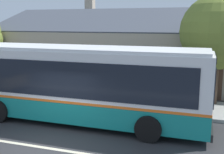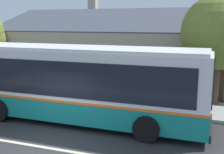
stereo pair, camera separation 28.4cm
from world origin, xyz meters
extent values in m
plane|color=#2D2D30|center=(0.00, 0.00, 0.00)|extent=(300.00, 300.00, 0.00)
cube|color=#9E9E99|center=(0.00, 6.00, 0.07)|extent=(60.00, 3.00, 0.15)
cube|color=beige|center=(0.00, 0.00, 0.00)|extent=(60.00, 0.16, 0.01)
cube|color=tan|center=(2.17, 13.79, 1.83)|extent=(23.60, 10.76, 3.67)
cube|color=#424751|center=(2.17, 11.10, 4.50)|extent=(24.20, 5.43, 1.81)
cube|color=#424751|center=(2.17, 16.48, 4.50)|extent=(24.20, 5.43, 1.81)
cube|color=tan|center=(-4.32, 14.87, 5.83)|extent=(0.70, 0.70, 1.20)
cube|color=black|center=(-6.09, 8.38, 2.02)|extent=(1.10, 0.06, 1.30)
cube|color=black|center=(2.17, 8.38, 2.02)|extent=(1.10, 0.06, 1.30)
cube|color=#4C3323|center=(5.71, 8.38, 1.05)|extent=(1.00, 0.06, 2.10)
cube|color=#147F7A|center=(-0.18, 2.90, 0.71)|extent=(11.38, 2.60, 0.87)
cube|color=orange|center=(-0.18, 2.90, 1.20)|extent=(11.40, 2.62, 0.10)
cube|color=white|center=(-0.18, 2.90, 2.21)|extent=(11.38, 2.60, 1.93)
cube|color=white|center=(-0.18, 2.90, 3.24)|extent=(11.15, 2.47, 0.12)
cube|color=black|center=(-0.17, 4.16, 2.11)|extent=(10.45, 0.12, 1.43)
cube|color=black|center=(-0.19, 1.64, 2.11)|extent=(10.45, 0.12, 1.43)
cube|color=black|center=(5.52, 2.85, 2.11)|extent=(0.06, 2.20, 1.43)
cube|color=black|center=(5.52, 2.85, 3.04)|extent=(0.06, 1.75, 0.24)
cube|color=black|center=(5.54, 2.85, 0.40)|extent=(0.10, 2.50, 0.28)
cube|color=#197233|center=(-1.59, 4.18, 0.71)|extent=(3.18, 0.06, 0.61)
cube|color=black|center=(4.27, 4.13, 1.55)|extent=(0.90, 0.04, 2.55)
cylinder|color=black|center=(3.36, 4.12, 0.50)|extent=(1.00, 0.29, 1.00)
cylinder|color=black|center=(3.33, 1.62, 0.50)|extent=(1.00, 0.29, 1.00)
cylinder|color=black|center=(-3.29, 4.18, 0.50)|extent=(1.00, 0.29, 1.00)
cube|color=brown|center=(-5.23, 5.68, 0.60)|extent=(1.70, 0.10, 0.04)
cube|color=brown|center=(-5.23, 5.54, 0.60)|extent=(1.70, 0.10, 0.04)
cube|color=brown|center=(-5.23, 5.40, 0.60)|extent=(1.70, 0.10, 0.04)
cube|color=brown|center=(-5.23, 5.27, 0.90)|extent=(1.70, 0.04, 0.10)
cube|color=brown|center=(-5.23, 5.27, 1.04)|extent=(1.70, 0.04, 0.10)
cube|color=black|center=(-4.55, 5.54, 0.38)|extent=(0.08, 0.43, 0.45)
cube|color=black|center=(-5.91, 5.54, 0.38)|extent=(0.08, 0.43, 0.45)
cube|color=brown|center=(-0.89, 5.89, 0.60)|extent=(1.62, 0.10, 0.04)
cube|color=brown|center=(-0.89, 5.75, 0.60)|extent=(1.62, 0.10, 0.04)
cube|color=brown|center=(-0.89, 5.61, 0.60)|extent=(1.62, 0.10, 0.04)
cube|color=brown|center=(-0.89, 5.48, 0.90)|extent=(1.62, 0.04, 0.10)
cube|color=brown|center=(-0.89, 5.48, 1.04)|extent=(1.62, 0.04, 0.10)
cube|color=black|center=(-0.24, 5.75, 0.38)|extent=(0.08, 0.43, 0.45)
cube|color=black|center=(-1.54, 5.75, 0.38)|extent=(0.08, 0.43, 0.45)
cylinder|color=#4C3828|center=(5.73, 7.15, 1.31)|extent=(0.36, 0.36, 2.62)
sphere|color=olive|center=(5.73, 7.15, 3.85)|extent=(3.79, 3.79, 3.79)
camera|label=1|loc=(5.06, -7.99, 4.31)|focal=45.00mm
camera|label=2|loc=(5.33, -7.90, 4.31)|focal=45.00mm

